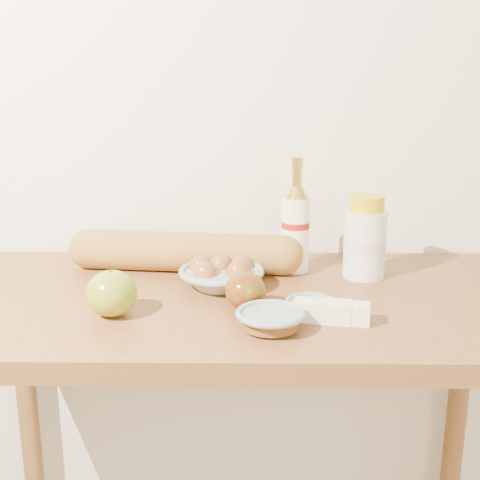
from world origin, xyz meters
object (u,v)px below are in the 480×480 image
bourbon_bottle (295,226)px  table (240,352)px  egg_bowl (221,275)px  cream_bottle (365,240)px  baguette (184,252)px

bourbon_bottle → table: bearing=-146.1°
bourbon_bottle → egg_bowl: bearing=-163.9°
table → egg_bowl: egg_bowl is taller
bourbon_bottle → cream_bottle: size_ratio=1.42×
table → cream_bottle: bearing=23.8°
bourbon_bottle → baguette: (-0.24, -0.01, -0.06)m
cream_bottle → baguette: bearing=-178.7°
bourbon_bottle → egg_bowl: 0.21m
table → bourbon_bottle: bearing=53.2°
table → cream_bottle: size_ratio=6.76×
table → egg_bowl: bearing=129.9°
cream_bottle → table: bearing=-149.9°
egg_bowl → table: bearing=-50.1°
egg_bowl → baguette: (-0.09, 0.10, 0.02)m
baguette → cream_bottle: bearing=0.7°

